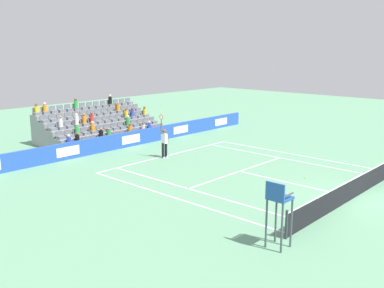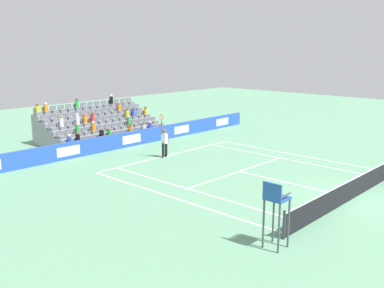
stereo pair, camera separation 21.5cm
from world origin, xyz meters
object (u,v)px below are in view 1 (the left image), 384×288
at_px(loose_tennis_ball, 305,177).
at_px(umpire_chair, 278,205).
at_px(tennis_player, 164,142).
at_px(tennis_net, 355,187).

bearing_deg(loose_tennis_ball, umpire_chair, 22.23).
xyz_separation_m(tennis_player, umpire_chair, (6.13, 11.78, 0.53)).
bearing_deg(umpire_chair, tennis_player, -117.50).
relative_size(tennis_player, loose_tennis_ball, 41.97).
xyz_separation_m(tennis_player, loose_tennis_ball, (-1.89, 8.50, -0.96)).
distance_m(tennis_net, tennis_player, 11.66).
bearing_deg(umpire_chair, loose_tennis_ball, -157.77).
bearing_deg(tennis_player, loose_tennis_ball, 102.53).
height_order(tennis_net, loose_tennis_ball, tennis_net).
relative_size(tennis_net, loose_tennis_ball, 176.03).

